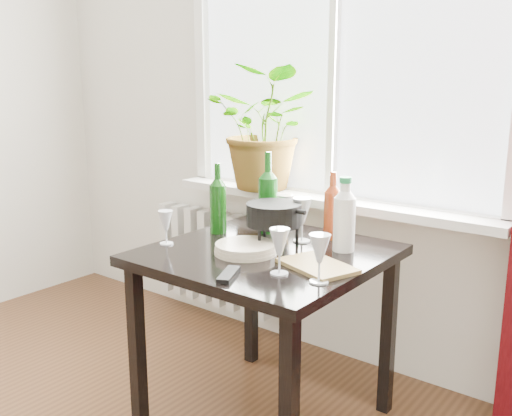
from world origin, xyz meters
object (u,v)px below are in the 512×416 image
Objects in this scene: wine_bottle_right at (268,192)px; tv_remote at (229,275)px; wine_bottle_left at (218,198)px; wineglass_front_right at (279,251)px; wineglass_far_right at (319,258)px; potted_plant at (268,128)px; cutting_board at (317,266)px; fondue_pot at (274,224)px; wineglass_back_left at (286,212)px; wineglass_back_center at (302,219)px; table at (266,272)px; bottle_amber at (332,205)px; cleaning_bottle at (345,214)px; radiator at (214,258)px; plate_stack at (246,248)px.

tv_remote is (0.24, -0.54, -0.17)m from wine_bottle_right.
wine_bottle_left is 0.60m from wineglass_front_right.
wineglass_far_right is 1.13× the size of tv_remote.
potted_plant is 1.72× the size of wine_bottle_right.
wineglass_far_right is at bearing -38.35° from wine_bottle_right.
cutting_board is (0.07, 0.14, -0.08)m from wineglass_front_right.
wineglass_far_right reaches higher than cutting_board.
fondue_pot reaches higher than tv_remote.
wineglass_far_right is at bearing -45.80° from wineglass_back_left.
fondue_pot reaches higher than wineglass_back_left.
wine_bottle_right is 1.32× the size of cutting_board.
wineglass_back_center reaches higher than tv_remote.
table is at bearing -53.61° from potted_plant.
fondue_pot reaches higher than cutting_board.
wineglass_front_right is (0.53, -0.28, -0.07)m from wine_bottle_left.
fondue_pot is (-0.14, -0.23, -0.06)m from bottle_amber.
wineglass_far_right is at bearing -72.76° from cleaning_bottle.
wineglass_back_center is 0.34m from cutting_board.
tv_remote is (0.51, -0.91, -0.41)m from potted_plant.
fondue_pot is (0.83, -0.55, 0.45)m from radiator.
wine_bottle_left reaches higher than wineglass_back_left.
radiator is at bearing 168.89° from fondue_pot.
wineglass_far_right is 0.68m from wineglass_back_left.
potted_plant reaches higher than wine_bottle_right.
wine_bottle_left reaches higher than plate_stack.
wineglass_back_center reaches higher than plate_stack.
plate_stack is (0.28, -0.16, -0.13)m from wine_bottle_left.
bottle_amber is at bearing -27.24° from potted_plant.
wine_bottle_left reaches higher than wineglass_back_center.
bottle_amber is 0.64m from tv_remote.
wine_bottle_right is 0.40m from cleaning_bottle.
cutting_board is (0.70, -0.64, -0.41)m from potted_plant.
radiator is at bearing 145.91° from wineglass_far_right.
potted_plant reaches higher than wineglass_far_right.
plate_stack is at bearing -111.72° from bottle_amber.
wineglass_far_right is (0.51, -0.40, -0.09)m from wine_bottle_right.
cutting_board is at bearing -83.12° from cleaning_bottle.
radiator is 1.10m from wineglass_back_center.
wine_bottle_left is 0.73m from wineglass_far_right.
cutting_board is at bearing -12.63° from table.
wine_bottle_right is (0.17, 0.14, 0.03)m from wine_bottle_left.
wine_bottle_left is at bearing 165.81° from table.
table is 0.38m from cleaning_bottle.
bottle_amber is 1.20× the size of plate_stack.
wineglass_back_center is at bearing -40.14° from potted_plant.
wineglass_far_right is at bearing 3.05° from tv_remote.
wine_bottle_left reaches higher than tv_remote.
tv_remote is (0.20, -0.63, -0.07)m from wineglass_back_left.
table is 2.87× the size of cleaning_bottle.
wine_bottle_left is 1.82× the size of wineglass_far_right.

